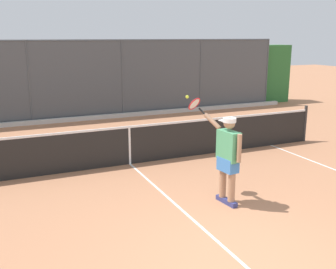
% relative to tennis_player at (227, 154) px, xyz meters
% --- Properties ---
extents(ground_plane, '(60.00, 60.00, 0.00)m').
position_rel_tennis_player_xyz_m(ground_plane, '(0.89, 1.87, -0.96)').
color(ground_plane, '#B27551').
extents(fence_backdrop, '(20.03, 1.37, 2.94)m').
position_rel_tennis_player_xyz_m(fence_backdrop, '(0.89, -9.46, 0.36)').
color(fence_backdrop, '#474C51').
rests_on(fence_backdrop, ground).
extents(tennis_net, '(11.04, 0.09, 1.07)m').
position_rel_tennis_player_xyz_m(tennis_net, '(0.89, -2.98, -0.47)').
color(tennis_net, '#2D2D2D').
rests_on(tennis_net, ground).
extents(tennis_player, '(0.59, 1.34, 1.94)m').
position_rel_tennis_player_xyz_m(tennis_player, '(0.00, 0.00, 0.00)').
color(tennis_player, navy).
rests_on(tennis_player, ground).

